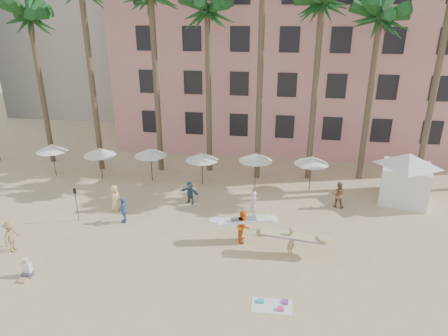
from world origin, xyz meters
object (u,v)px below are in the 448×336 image
cabana (406,173)px  carrier_yellow (292,239)px  pink_hotel (309,59)px  carrier_white (244,225)px

cabana → carrier_yellow: size_ratio=1.59×
pink_hotel → carrier_white: 22.55m
cabana → carrier_yellow: 10.96m
pink_hotel → carrier_yellow: pink_hotel is taller
pink_hotel → carrier_white: bearing=-101.0°
cabana → carrier_white: cabana is taller
cabana → carrier_white: bearing=-146.8°
carrier_yellow → cabana: bearing=45.3°
pink_hotel → carrier_yellow: 23.15m
carrier_white → carrier_yellow: bearing=-19.6°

